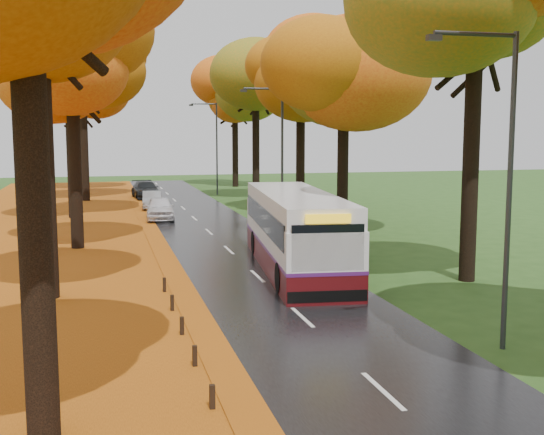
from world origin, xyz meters
name	(u,v)px	position (x,y,z in m)	size (l,w,h in m)	color
road	(225,247)	(0.00, 25.00, 0.02)	(6.50, 90.00, 0.04)	black
centre_line	(225,246)	(0.00, 25.00, 0.04)	(0.12, 90.00, 0.01)	silver
leaf_verge	(29,255)	(-9.00, 25.00, 0.01)	(12.00, 90.00, 0.02)	#843C0C
leaf_drift	(161,249)	(-3.05, 25.00, 0.04)	(0.90, 90.00, 0.01)	#B75F12
trees_left	(65,46)	(-7.18, 27.06, 9.53)	(9.20, 74.00, 13.88)	black
trees_right	(353,51)	(7.19, 26.91, 9.69)	(9.30, 74.20, 13.96)	black
bollard_row	(224,424)	(-3.70, 4.70, 0.26)	(0.11, 23.51, 0.52)	black
streetlamp_near	(501,166)	(3.95, 8.00, 4.71)	(2.45, 0.18, 8.00)	#333538
streetlamp_mid	(278,147)	(3.95, 30.00, 4.71)	(2.45, 0.18, 8.00)	#333538
streetlamp_far	(214,141)	(3.95, 52.00, 4.71)	(2.45, 0.18, 8.00)	#333538
bus	(296,229)	(1.80, 18.94, 1.66)	(3.93, 12.00, 3.10)	#470B0E
car_white	(160,208)	(-2.16, 35.98, 0.76)	(1.70, 4.23, 1.44)	white
car_silver	(152,200)	(-2.19, 42.33, 0.66)	(1.31, 3.74, 1.23)	gray
car_dark	(146,190)	(-2.12, 50.15, 0.74)	(1.96, 4.82, 1.40)	black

